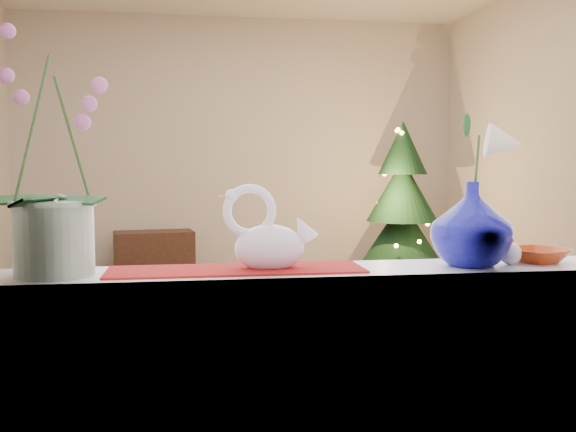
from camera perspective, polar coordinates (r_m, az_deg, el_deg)
name	(u,v)px	position (r m, az deg, el deg)	size (l,w,h in m)	color
ground	(270,349)	(4.32, -1.64, -11.70)	(5.00, 5.00, 0.00)	#3E2819
wall_back	(240,151)	(6.63, -4.31, 5.78)	(4.50, 0.10, 2.70)	beige
wall_front	(386,110)	(1.69, 8.72, 9.27)	(4.50, 0.10, 2.70)	beige
windowsill	(370,274)	(1.84, 7.34, -5.17)	(2.20, 0.26, 0.04)	white
runner	(236,270)	(1.77, -4.61, -4.77)	(0.70, 0.20, 0.01)	maroon
orchid_pot	(51,151)	(1.77, -20.30, 5.41)	(0.22, 0.22, 0.65)	white
swan	(270,230)	(1.77, -1.65, -1.22)	(0.26, 0.12, 0.22)	white
blue_vase	(472,218)	(1.91, 16.03, -0.13)	(0.27, 0.27, 0.28)	#0A0A75
lily	(474,132)	(1.90, 16.19, 7.21)	(0.15, 0.09, 0.21)	silver
paperweight	(510,254)	(1.97, 19.14, -3.17)	(0.06, 0.06, 0.06)	silver
amber_dish	(538,256)	(2.05, 21.32, -3.35)	(0.15, 0.15, 0.04)	#AB3410
xmas_tree	(402,207)	(6.14, 10.11, 0.75)	(0.88, 0.88, 1.61)	black
side_table	(154,260)	(6.39, -11.81, -3.85)	(0.75, 0.38, 0.56)	black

